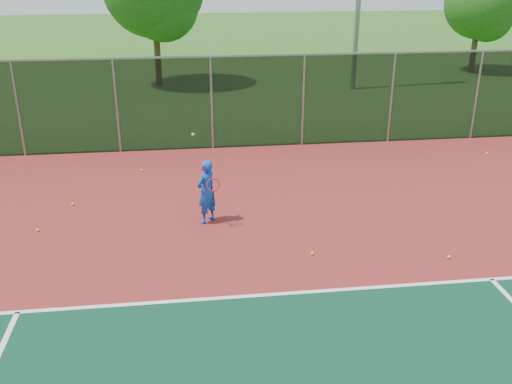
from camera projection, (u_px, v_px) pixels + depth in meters
court_apron at (413, 317)px, 10.10m from camera, size 30.00×20.00×0.02m
fence_back at (303, 100)px, 18.66m from camera, size 30.00×0.06×3.03m
tennis_player at (206, 192)px, 13.40m from camera, size 0.66×0.74×2.19m
practice_ball_0 at (73, 204)px, 14.56m from camera, size 0.07×0.07×0.07m
practice_ball_1 at (487, 153)px, 18.28m from camera, size 0.07×0.07×0.07m
practice_ball_4 at (312, 253)px, 12.16m from camera, size 0.07×0.07×0.07m
practice_ball_5 at (449, 257)px, 12.02m from camera, size 0.07×0.07×0.07m
practice_ball_6 at (37, 230)px, 13.19m from camera, size 0.07×0.07×0.07m
practice_ball_8 at (141, 170)px, 16.86m from camera, size 0.07×0.07×0.07m
tree_back_mid at (482, 6)px, 29.98m from camera, size 3.73×3.73×5.47m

